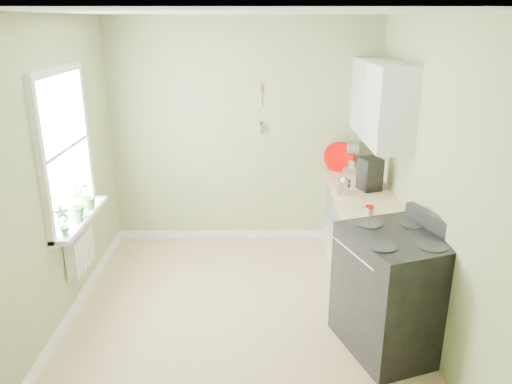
{
  "coord_description": "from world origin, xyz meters",
  "views": [
    {
      "loc": [
        0.13,
        -4.05,
        2.65
      ],
      "look_at": [
        0.14,
        0.55,
        1.05
      ],
      "focal_mm": 35.0,
      "sensor_mm": 36.0,
      "label": 1
    }
  ],
  "objects_px": {
    "coffee_maker": "(370,175)",
    "stand_mixer": "(353,157)",
    "kettle": "(343,186)",
    "stove": "(394,291)"
  },
  "relations": [
    {
      "from": "coffee_maker",
      "to": "stand_mixer",
      "type": "bearing_deg",
      "value": 93.7
    },
    {
      "from": "stand_mixer",
      "to": "coffee_maker",
      "type": "relative_size",
      "value": 1.14
    },
    {
      "from": "stove",
      "to": "kettle",
      "type": "bearing_deg",
      "value": 99.97
    },
    {
      "from": "stove",
      "to": "coffee_maker",
      "type": "relative_size",
      "value": 3.33
    },
    {
      "from": "stand_mixer",
      "to": "kettle",
      "type": "height_order",
      "value": "stand_mixer"
    },
    {
      "from": "stand_mixer",
      "to": "kettle",
      "type": "relative_size",
      "value": 2.03
    },
    {
      "from": "stand_mixer",
      "to": "coffee_maker",
      "type": "bearing_deg",
      "value": -86.3
    },
    {
      "from": "coffee_maker",
      "to": "stove",
      "type": "bearing_deg",
      "value": -93.07
    },
    {
      "from": "stove",
      "to": "coffee_maker",
      "type": "bearing_deg",
      "value": 86.93
    },
    {
      "from": "kettle",
      "to": "coffee_maker",
      "type": "relative_size",
      "value": 0.56
    }
  ]
}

